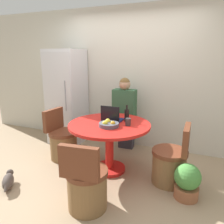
{
  "coord_description": "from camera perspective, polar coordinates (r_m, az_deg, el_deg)",
  "views": [
    {
      "loc": [
        1.26,
        -2.5,
        1.73
      ],
      "look_at": [
        0.04,
        0.41,
        0.91
      ],
      "focal_mm": 35.0,
      "sensor_mm": 36.0,
      "label": 1
    }
  ],
  "objects": [
    {
      "name": "wall_back",
      "position": [
        4.17,
        5.02,
        8.65
      ],
      "size": [
        7.0,
        0.06,
        2.6
      ],
      "color": "beige",
      "rests_on": "ground_plane"
    },
    {
      "name": "coffee_cup",
      "position": [
        3.12,
        4.22,
        -2.6
      ],
      "size": [
        0.08,
        0.08,
        0.1
      ],
      "color": "#383333",
      "rests_on": "dining_table"
    },
    {
      "name": "dining_table",
      "position": [
        3.27,
        -0.68,
        -5.85
      ],
      "size": [
        1.21,
        1.21,
        0.76
      ],
      "color": "red",
      "rests_on": "ground_plane"
    },
    {
      "name": "laptop",
      "position": [
        3.32,
        -0.03,
        -1.5
      ],
      "size": [
        0.3,
        0.24,
        0.25
      ],
      "rotation": [
        0.0,
        0.0,
        3.14
      ],
      "color": "#141947",
      "rests_on": "dining_table"
    },
    {
      "name": "chair_left_side",
      "position": [
        3.86,
        -12.76,
        -7.69
      ],
      "size": [
        0.49,
        0.48,
        0.85
      ],
      "rotation": [
        0.0,
        0.0,
        1.48
      ],
      "color": "brown",
      "rests_on": "ground_plane"
    },
    {
      "name": "chair_right_side",
      "position": [
        3.18,
        15.04,
        -12.93
      ],
      "size": [
        0.48,
        0.48,
        0.85
      ],
      "rotation": [
        0.0,
        0.0,
        -1.57
      ],
      "color": "brown",
      "rests_on": "ground_plane"
    },
    {
      "name": "bottle",
      "position": [
        3.29,
        3.87,
        -0.8
      ],
      "size": [
        0.07,
        0.07,
        0.25
      ],
      "color": "black",
      "rests_on": "dining_table"
    },
    {
      "name": "chair_near_camera",
      "position": [
        2.63,
        -6.66,
        -18.7
      ],
      "size": [
        0.48,
        0.49,
        0.85
      ],
      "rotation": [
        0.0,
        0.0,
        -3.03
      ],
      "color": "brown",
      "rests_on": "ground_plane"
    },
    {
      "name": "cat",
      "position": [
        3.38,
        -25.49,
        -15.89
      ],
      "size": [
        0.31,
        0.36,
        0.18
      ],
      "rotation": [
        0.0,
        0.0,
        2.24
      ],
      "color": "#473D38",
      "rests_on": "ground_plane"
    },
    {
      "name": "refrigerator",
      "position": [
        4.43,
        -11.71,
        3.81
      ],
      "size": [
        0.63,
        0.65,
        1.84
      ],
      "color": "silver",
      "rests_on": "ground_plane"
    },
    {
      "name": "person_seated",
      "position": [
        3.97,
        3.51,
        0.17
      ],
      "size": [
        0.4,
        0.37,
        1.35
      ],
      "rotation": [
        0.0,
        0.0,
        3.14
      ],
      "color": "#2D2D38",
      "rests_on": "ground_plane"
    },
    {
      "name": "fruit_bowl",
      "position": [
        3.06,
        -0.86,
        -3.22
      ],
      "size": [
        0.28,
        0.28,
        0.1
      ],
      "color": "#4C4C56",
      "rests_on": "dining_table"
    },
    {
      "name": "ground_plane",
      "position": [
        3.29,
        -3.63,
        -17.15
      ],
      "size": [
        12.0,
        12.0,
        0.0
      ],
      "primitive_type": "plane",
      "color": "#9E8466"
    },
    {
      "name": "potted_plant",
      "position": [
        2.96,
        19.03,
        -16.72
      ],
      "size": [
        0.32,
        0.32,
        0.45
      ],
      "color": "#935638",
      "rests_on": "ground_plane"
    }
  ]
}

